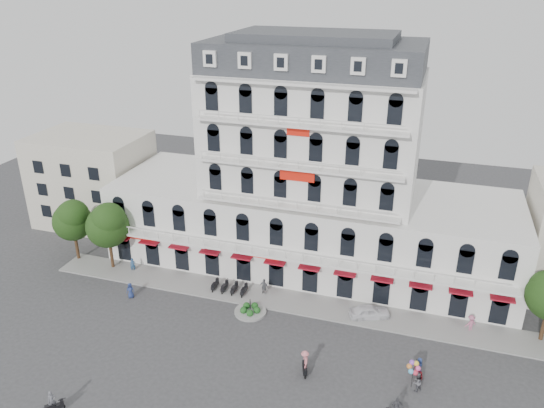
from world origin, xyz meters
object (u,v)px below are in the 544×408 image
at_px(rider_west, 53,404).
at_px(rider_center, 305,362).
at_px(rider_east, 419,368).
at_px(balloon_vendor, 416,377).
at_px(parked_car, 369,312).

bearing_deg(rider_west, rider_center, -17.93).
distance_m(rider_east, rider_center, 9.49).
bearing_deg(rider_east, balloon_vendor, 159.38).
bearing_deg(rider_west, balloon_vendor, -25.50).
bearing_deg(rider_west, parked_car, -5.57).
distance_m(rider_east, balloon_vendor, 1.55).
xyz_separation_m(rider_west, rider_east, (26.50, 12.51, 0.02)).
xyz_separation_m(rider_center, balloon_vendor, (9.01, 0.90, 0.02)).
bearing_deg(rider_center, balloon_vendor, 77.40).
distance_m(parked_car, balloon_vendor, 10.00).
bearing_deg(balloon_vendor, rider_west, -157.32).
relative_size(parked_car, rider_west, 1.87).
relative_size(rider_east, rider_center, 0.86).
distance_m(rider_west, balloon_vendor, 28.54).
height_order(rider_west, rider_center, rider_center).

